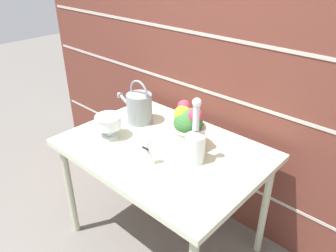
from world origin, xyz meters
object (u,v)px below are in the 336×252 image
Objects in this scene: watering_can at (139,107)px; figurine_vase at (148,153)px; glass_decanter at (195,142)px; flower_planter at (188,127)px; crystal_pedestal_bowl at (109,123)px.

figurine_vase is at bearing -37.73° from watering_can.
glass_decanter is 2.24× the size of figurine_vase.
flower_planter is at bearing -3.54° from watering_can.
glass_decanter is at bearing -11.90° from watering_can.
flower_planter reaches higher than figurine_vase.
glass_decanter is at bearing -36.07° from flower_planter.
watering_can is at bearing 168.10° from glass_decanter.
flower_planter is (0.43, -0.03, 0.02)m from watering_can.
glass_decanter reaches higher than crystal_pedestal_bowl.
glass_decanter reaches higher than figurine_vase.
flower_planter is 0.15m from glass_decanter.
glass_decanter is (0.54, 0.14, 0.03)m from crystal_pedestal_bowl.
watering_can is 0.49m from figurine_vase.
glass_decanter reaches higher than watering_can.
flower_planter is 1.61× the size of figurine_vase.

